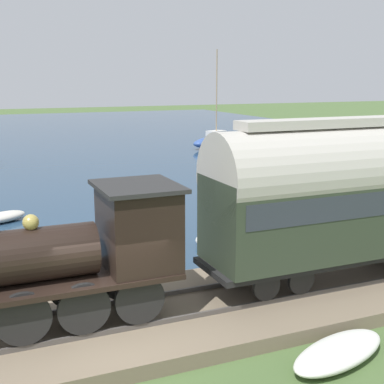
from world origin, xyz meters
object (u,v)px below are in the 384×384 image
(rowboat_far_out, at_px, (213,237))
(rowboat_near_shore, at_px, (3,217))
(beached_dinghy, at_px, (339,352))
(sailboat_blue, at_px, (216,141))
(passenger_coach, at_px, (345,191))
(steam_locomotive, at_px, (91,246))

(rowboat_far_out, xyz_separation_m, rowboat_near_shore, (6.15, 6.99, -0.00))
(rowboat_near_shore, height_order, beached_dinghy, rowboat_near_shore)
(sailboat_blue, height_order, beached_dinghy, sailboat_blue)
(passenger_coach, bearing_deg, beached_dinghy, 141.50)
(steam_locomotive, bearing_deg, rowboat_near_shore, 5.96)
(sailboat_blue, xyz_separation_m, rowboat_near_shore, (-18.59, 19.03, -0.39))
(rowboat_far_out, bearing_deg, beached_dinghy, 139.17)
(steam_locomotive, relative_size, passenger_coach, 0.62)
(passenger_coach, relative_size, rowboat_far_out, 4.06)
(steam_locomotive, relative_size, sailboat_blue, 0.63)
(steam_locomotive, distance_m, passenger_coach, 7.27)
(passenger_coach, relative_size, sailboat_blue, 1.01)
(passenger_coach, xyz_separation_m, sailboat_blue, (30.29, -10.58, -2.34))
(rowboat_far_out, bearing_deg, rowboat_near_shore, 15.14)
(sailboat_blue, bearing_deg, steam_locomotive, 129.85)
(rowboat_near_shore, bearing_deg, steam_locomotive, 159.12)
(steam_locomotive, distance_m, rowboat_far_out, 8.26)
(sailboat_blue, distance_m, beached_dinghy, 36.05)
(steam_locomotive, height_order, rowboat_near_shore, steam_locomotive)
(rowboat_far_out, relative_size, rowboat_near_shore, 0.94)
(steam_locomotive, xyz_separation_m, beached_dinghy, (-3.27, -4.64, -2.03))
(rowboat_far_out, distance_m, beached_dinghy, 8.89)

